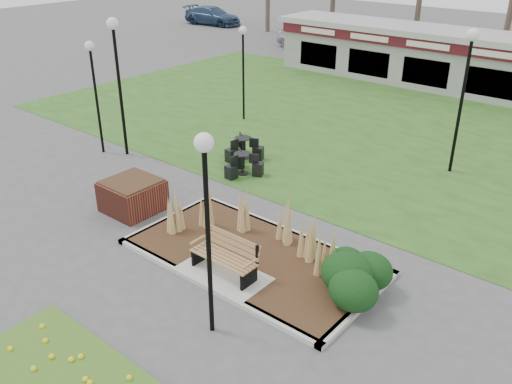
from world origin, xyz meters
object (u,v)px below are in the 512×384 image
Objects in this scene: lamp_post_mid_left at (116,57)px; bistro_set_c at (243,167)px; lamp_post_near_left at (93,73)px; lamp_post_far_right at (467,70)px; car_blue at (213,16)px; park_bench at (226,255)px; lamp_post_near_right at (206,194)px; bistro_set_b at (243,151)px; car_silver at (306,38)px; brick_planter at (133,195)px; food_pavilion at (502,67)px; lamp_post_far_left at (243,53)px; car_black at (316,29)px.

lamp_post_mid_left reaches higher than bistro_set_c.
lamp_post_far_right reaches higher than lamp_post_near_left.
lamp_post_mid_left is 3.55× the size of bistro_set_c.
car_blue is (-17.08, 23.78, -2.21)m from lamp_post_near_left.
lamp_post_far_right is at bearing 41.39° from bistro_set_c.
lamp_post_near_right reaches higher than park_bench.
lamp_post_near_right is 0.89× the size of lamp_post_mid_left.
bistro_set_b is at bearing -149.88° from lamp_post_far_right.
lamp_post_far_right is 7.88m from bistro_set_b.
lamp_post_near_left is 20.87m from car_silver.
brick_planter is at bearing -88.83° from bistro_set_b.
food_pavilion is at bearing 76.48° from bistro_set_c.
bistro_set_c is (3.76, -4.42, -2.61)m from lamp_post_far_left.
lamp_post_near_left is 6.22m from bistro_set_c.
lamp_post_far_left reaches higher than food_pavilion.
car_silver is (-5.71, 19.74, -2.77)m from lamp_post_mid_left.
lamp_post_far_left is (-8.44, 10.80, -0.29)m from lamp_post_near_right.
car_silver is (-10.19, 18.39, 0.51)m from bistro_set_c.
car_silver reaches higher than brick_planter.
lamp_post_far_left is at bearing 130.38° from bistro_set_c.
bistro_set_b is at bearing 91.17° from brick_planter.
brick_planter is 0.35× the size of lamp_post_near_right.
car_silver is at bearing 118.21° from bistro_set_b.
park_bench is 0.35× the size of lamp_post_mid_left.
bistro_set_b is at bearing -147.90° from car_black.
lamp_post_near_right is at bearing -24.71° from lamp_post_near_left.
park_bench is 0.39× the size of lamp_post_near_right.
park_bench is 1.24× the size of bistro_set_c.
food_pavilion is at bearing -110.01° from car_black.
car_silver is at bearing 114.72° from lamp_post_far_left.
lamp_post_mid_left reaches higher than lamp_post_far_right.
car_silver is (-15.52, 13.70, -2.70)m from lamp_post_far_right.
lamp_post_far_right reaches higher than park_bench.
lamp_post_far_left reaches higher than bistro_set_b.
lamp_post_near_right reaches higher than car_silver.
lamp_post_far_right is 1.04× the size of car_black.
lamp_post_mid_left is (-9.16, 5.04, 0.39)m from lamp_post_near_right.
park_bench is at bearing -22.85° from lamp_post_mid_left.
lamp_post_far_right is at bearing -80.46° from food_pavilion.
car_blue is (-22.40, 22.00, 0.48)m from bistro_set_c.
car_silver reaches higher than car_blue.
lamp_post_far_right is (10.64, 6.47, 0.52)m from lamp_post_near_left.
bistro_set_b is (-4.50, 5.83, -0.31)m from park_bench.
lamp_post_near_right is at bearing -53.20° from bistro_set_b.
food_pavilion is (0.00, 19.71, 0.89)m from park_bench.
bistro_set_b is (-6.23, -3.61, -3.20)m from lamp_post_far_right.
food_pavilion is 5.68× the size of lamp_post_near_right.
park_bench is 0.33× the size of car_blue.
lamp_post_near_right is 0.94× the size of car_black.
lamp_post_near_right reaches higher than bistro_set_b.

